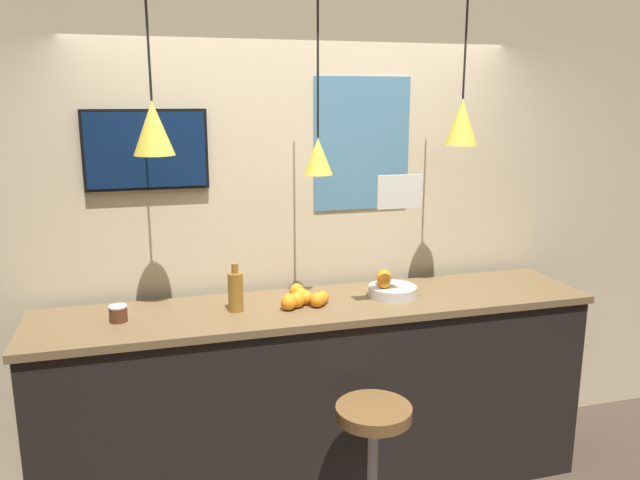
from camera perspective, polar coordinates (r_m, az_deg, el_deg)
back_wall at (r=3.68m, az=-1.78°, el=1.26°), size 8.00×0.06×2.90m
service_counter at (r=3.59m, az=0.00°, el=-14.19°), size 3.01×0.62×1.11m
bar_stool at (r=3.17m, az=4.84°, el=-19.35°), size 0.44×0.44×0.78m
fruit_bowl at (r=3.50m, az=6.45°, el=-4.42°), size 0.27×0.27×0.14m
orange_pile at (r=3.33m, az=-1.63°, el=-5.34°), size 0.28×0.27×0.09m
juice_bottle at (r=3.26m, az=-7.73°, el=-4.63°), size 0.08×0.08×0.25m
spread_jar at (r=3.25m, az=-17.97°, el=-6.41°), size 0.09×0.09×0.08m
pendant_lamp_left at (r=3.12m, az=-15.01°, el=9.90°), size 0.20×0.20×0.88m
pendant_lamp_middle at (r=3.25m, az=-0.19°, el=7.86°), size 0.15×0.15×1.00m
pendant_lamp_right at (r=3.55m, az=12.83°, el=10.52°), size 0.18×0.18×0.87m
mounted_tv at (r=3.45m, az=-15.61°, el=7.94°), size 0.64×0.04×0.42m
hanging_menu_board at (r=3.13m, az=7.33°, el=4.40°), size 0.24×0.01×0.17m
wall_poster at (r=3.68m, az=3.88°, el=8.74°), size 0.58×0.01×0.77m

